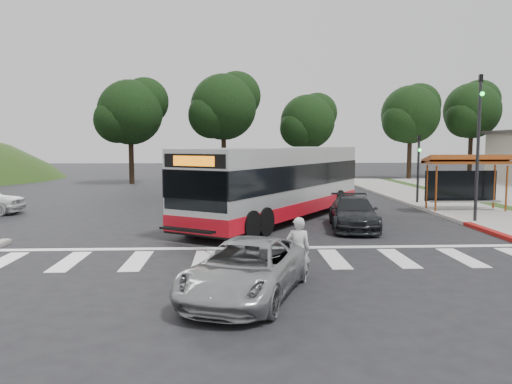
{
  "coord_description": "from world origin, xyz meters",
  "views": [
    {
      "loc": [
        -1.06,
        -19.9,
        3.54
      ],
      "look_at": [
        -0.19,
        -0.14,
        1.6
      ],
      "focal_mm": 35.0,
      "sensor_mm": 36.0,
      "label": 1
    }
  ],
  "objects": [
    {
      "name": "tree_ne_a",
      "position": [
        16.08,
        28.06,
        6.39
      ],
      "size": [
        6.16,
        5.74,
        9.3
      ],
      "color": "black",
      "rests_on": "parking_lot"
    },
    {
      "name": "tree_north_b",
      "position": [
        6.07,
        28.06,
        5.66
      ],
      "size": [
        5.72,
        5.33,
        8.43
      ],
      "color": "black",
      "rests_on": "ground"
    },
    {
      "name": "curb_east",
      "position": [
        9.0,
        8.0,
        0.07
      ],
      "size": [
        0.3,
        40.0,
        0.15
      ],
      "primitive_type": "cube",
      "color": "#9E9991",
      "rests_on": "ground"
    },
    {
      "name": "silver_suv_south",
      "position": [
        -0.78,
        -8.63,
        0.65
      ],
      "size": [
        3.62,
        5.13,
        1.3
      ],
      "primitive_type": "imported",
      "rotation": [
        0.0,
        0.0,
        -0.35
      ],
      "color": "#96999B",
      "rests_on": "ground"
    },
    {
      "name": "traffic_signal_ne_tall",
      "position": [
        9.6,
        1.49,
        3.88
      ],
      "size": [
        0.18,
        0.37,
        6.5
      ],
      "color": "black",
      "rests_on": "ground"
    },
    {
      "name": "tree_north_c",
      "position": [
        -9.92,
        24.06,
        6.29
      ],
      "size": [
        6.16,
        5.74,
        9.3
      ],
      "color": "black",
      "rests_on": "ground"
    },
    {
      "name": "pedestrian",
      "position": [
        0.56,
        -7.5,
        0.84
      ],
      "size": [
        0.65,
        0.46,
        1.68
      ],
      "primitive_type": "imported",
      "rotation": [
        0.0,
        0.0,
        3.04
      ],
      "color": "silver",
      "rests_on": "ground"
    },
    {
      "name": "crosswalk_ladder",
      "position": [
        0.0,
        -5.0,
        0.01
      ],
      "size": [
        18.0,
        2.6,
        0.01
      ],
      "primitive_type": "cube",
      "color": "silver",
      "rests_on": "ground"
    },
    {
      "name": "ground",
      "position": [
        0.0,
        0.0,
        0.0
      ],
      "size": [
        140.0,
        140.0,
        0.0
      ],
      "primitive_type": "plane",
      "color": "black",
      "rests_on": "ground"
    },
    {
      "name": "tree_north_a",
      "position": [
        -1.92,
        26.07,
        6.92
      ],
      "size": [
        6.6,
        6.15,
        10.17
      ],
      "color": "black",
      "rests_on": "ground"
    },
    {
      "name": "curb_east_red",
      "position": [
        9.0,
        -2.0,
        0.08
      ],
      "size": [
        0.32,
        6.0,
        0.15
      ],
      "primitive_type": "cube",
      "color": "maroon",
      "rests_on": "ground"
    },
    {
      "name": "bus_shelter",
      "position": [
        10.8,
        5.1,
        2.35
      ],
      "size": [
        4.2,
        1.6,
        2.86
      ],
      "color": "brown",
      "rests_on": "sidewalk_east"
    },
    {
      "name": "sidewalk_east",
      "position": [
        11.0,
        8.0,
        0.06
      ],
      "size": [
        4.0,
        40.0,
        0.12
      ],
      "primitive_type": "cube",
      "color": "gray",
      "rests_on": "ground"
    },
    {
      "name": "tree_ne_b",
      "position": [
        23.08,
        30.06,
        6.92
      ],
      "size": [
        6.16,
        5.74,
        10.02
      ],
      "color": "black",
      "rests_on": "ground"
    },
    {
      "name": "dark_sedan",
      "position": [
        3.87,
        0.37,
        0.67
      ],
      "size": [
        2.46,
        4.8,
        1.33
      ],
      "primitive_type": "imported",
      "rotation": [
        0.0,
        0.0,
        -0.13
      ],
      "color": "black",
      "rests_on": "ground"
    },
    {
      "name": "traffic_signal_ne_short",
      "position": [
        9.6,
        8.49,
        2.48
      ],
      "size": [
        0.18,
        0.37,
        4.0
      ],
      "color": "black",
      "rests_on": "ground"
    },
    {
      "name": "transit_bus",
      "position": [
        1.02,
        2.81,
        1.67
      ],
      "size": [
        9.27,
        12.43,
        3.34
      ],
      "primitive_type": null,
      "rotation": [
        0.0,
        0.0,
        -0.56
      ],
      "color": "#ADB0B2",
      "rests_on": "ground"
    }
  ]
}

